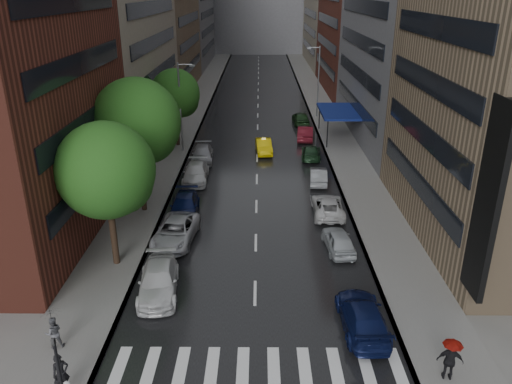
% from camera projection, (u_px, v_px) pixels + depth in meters
% --- Properties ---
extents(ground, '(220.00, 220.00, 0.00)m').
position_uv_depth(ground, '(254.00, 339.00, 24.39)').
color(ground, gray).
rests_on(ground, ground).
extents(road, '(14.00, 140.00, 0.01)m').
position_uv_depth(road, '(258.00, 109.00, 70.62)').
color(road, black).
rests_on(road, ground).
extents(sidewalk_left, '(4.00, 140.00, 0.15)m').
position_uv_depth(sidewalk_left, '(195.00, 108.00, 70.65)').
color(sidewalk_left, gray).
rests_on(sidewalk_left, ground).
extents(sidewalk_right, '(4.00, 140.00, 0.15)m').
position_uv_depth(sidewalk_right, '(321.00, 108.00, 70.54)').
color(sidewalk_right, gray).
rests_on(sidewalk_right, ground).
extents(crosswalk, '(13.15, 2.80, 0.01)m').
position_uv_depth(crosswalk, '(258.00, 368.00, 22.53)').
color(crosswalk, silver).
rests_on(crosswalk, ground).
extents(tree_near, '(5.69, 5.69, 9.08)m').
position_uv_depth(tree_near, '(106.00, 171.00, 28.60)').
color(tree_near, '#382619').
rests_on(tree_near, ground).
extents(tree_mid, '(6.40, 6.40, 10.20)m').
position_uv_depth(tree_mid, '(136.00, 122.00, 35.72)').
color(tree_mid, '#382619').
rests_on(tree_mid, ground).
extents(tree_far, '(5.19, 5.19, 8.27)m').
position_uv_depth(tree_far, '(175.00, 94.00, 51.98)').
color(tree_far, '#382619').
rests_on(tree_far, ground).
extents(taxi, '(1.88, 4.50, 1.44)m').
position_uv_depth(taxi, '(264.00, 146.00, 51.57)').
color(taxi, '#DCBB0B').
rests_on(taxi, ground).
extents(parked_cars_left, '(3.02, 28.25, 1.51)m').
position_uv_depth(parked_cars_left, '(185.00, 203.00, 37.88)').
color(parked_cars_left, silver).
rests_on(parked_cars_left, ground).
extents(parked_cars_right, '(2.37, 45.59, 1.60)m').
position_uv_depth(parked_cars_right, '(319.00, 176.00, 43.41)').
color(parked_cars_right, '#0E1641').
rests_on(parked_cars_right, ground).
extents(ped_bag_walker, '(0.81, 0.78, 1.87)m').
position_uv_depth(ped_bag_walker, '(61.00, 374.00, 20.71)').
color(ped_bag_walker, black).
rests_on(ped_bag_walker, sidewalk_left).
extents(ped_black_umbrella, '(0.99, 0.98, 2.09)m').
position_uv_depth(ped_black_umbrella, '(52.00, 325.00, 23.18)').
color(ped_black_umbrella, '#56575C').
rests_on(ped_black_umbrella, sidewalk_left).
extents(ped_red_umbrella, '(1.18, 0.82, 2.01)m').
position_uv_depth(ped_red_umbrella, '(451.00, 356.00, 21.32)').
color(ped_red_umbrella, black).
rests_on(ped_red_umbrella, sidewalk_right).
extents(traffic_light, '(0.18, 0.15, 3.45)m').
position_uv_depth(traffic_light, '(59.00, 367.00, 19.45)').
color(traffic_light, black).
rests_on(traffic_light, sidewalk_left).
extents(street_lamp_left, '(1.74, 0.22, 9.00)m').
position_uv_depth(street_lamp_left, '(181.00, 106.00, 50.32)').
color(street_lamp_left, gray).
rests_on(street_lamp_left, sidewalk_left).
extents(street_lamp_right, '(1.74, 0.22, 9.00)m').
position_uv_depth(street_lamp_right, '(318.00, 80.00, 64.09)').
color(street_lamp_right, gray).
rests_on(street_lamp_right, sidewalk_right).
extents(awning, '(4.00, 8.00, 3.12)m').
position_uv_depth(awning, '(338.00, 112.00, 55.50)').
color(awning, navy).
rests_on(awning, sidewalk_right).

